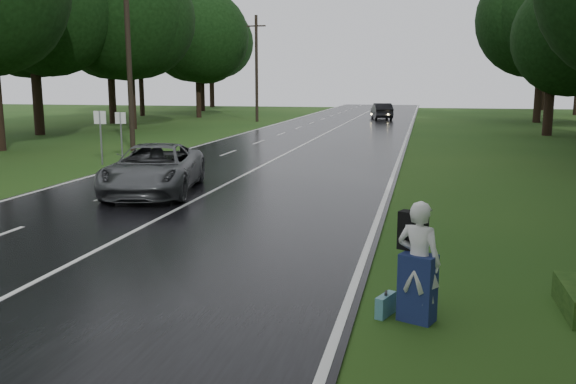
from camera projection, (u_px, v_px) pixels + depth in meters
The scene contains 16 objects.
ground at pixel (51, 276), 11.69m from camera, with size 160.00×160.00×0.00m, color #254615.
road at pixel (284, 155), 30.88m from camera, with size 12.00×140.00×0.04m, color black.
lane_center at pixel (284, 154), 30.88m from camera, with size 0.12×140.00×0.01m, color silver.
grey_car at pixel (154, 169), 20.11m from camera, with size 2.67×5.79×1.61m, color #474A4C.
far_car at pixel (382, 111), 59.77m from camera, with size 1.68×4.81×1.58m, color black.
hitchhiker at pixel (418, 266), 9.36m from camera, with size 0.82×0.79×1.92m.
suitcase at pixel (386, 305), 9.67m from camera, with size 0.14×0.49×0.35m, color teal.
utility_pole_mid at pixel (133, 151), 32.87m from camera, with size 1.80×0.28×9.27m, color black, non-canonical shape.
utility_pole_far at pixel (257, 122), 56.93m from camera, with size 1.80×0.28×9.71m, color black, non-canonical shape.
road_sign_a at pixel (102, 165), 27.28m from camera, with size 0.58×0.10×2.42m, color white, non-canonical shape.
road_sign_b at pixel (123, 160), 29.08m from camera, with size 0.55×0.10×2.28m, color white, non-canonical shape.
tree_left_d at pixel (1, 151), 32.96m from camera, with size 9.70×9.70×15.15m, color black, non-canonical shape.
tree_left_e at pixel (133, 129), 47.92m from camera, with size 9.60×9.60×15.00m, color black, non-canonical shape.
tree_left_f at pixel (199, 117), 63.50m from camera, with size 9.03×9.03×14.11m, color black, non-canonical shape.
tree_right_e at pixel (547, 136), 42.17m from camera, with size 7.11×7.11×11.11m, color black, non-canonical shape.
tree_right_f at pixel (536, 123), 55.68m from camera, with size 10.31×10.31×16.11m, color black, non-canonical shape.
Camera 1 is at (6.94, -9.93, 3.70)m, focal length 37.69 mm.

